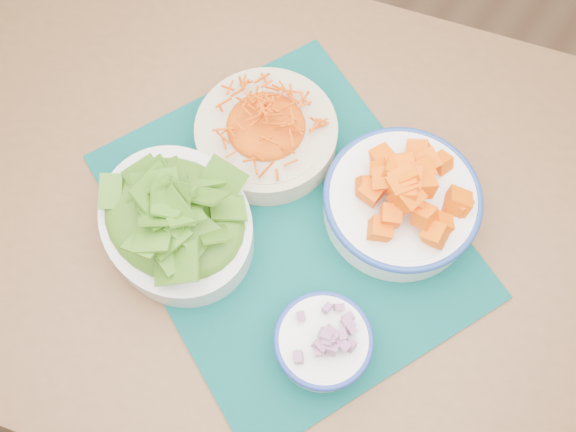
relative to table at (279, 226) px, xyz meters
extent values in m
plane|color=#916746|center=(0.28, 0.05, -0.66)|extent=(4.00, 4.00, 0.00)
cube|color=brown|center=(0.00, 0.00, 0.07)|extent=(1.48, 1.18, 0.04)
cylinder|color=brown|center=(-0.66, 0.20, -0.31)|extent=(0.06, 0.06, 0.71)
cube|color=#02302F|center=(0.03, -0.02, 0.09)|extent=(0.67, 0.62, 0.00)
cylinder|color=beige|center=(-0.08, 0.08, 0.12)|extent=(0.29, 0.29, 0.05)
ellipsoid|color=#F25908|center=(-0.08, 0.08, 0.16)|extent=(0.19, 0.19, 0.03)
cylinder|color=white|center=(0.16, 0.09, 0.12)|extent=(0.28, 0.28, 0.06)
torus|color=navy|center=(0.16, 0.09, 0.15)|extent=(0.23, 0.23, 0.01)
ellipsoid|color=#FF6100|center=(0.16, 0.09, 0.18)|extent=(0.20, 0.20, 0.06)
ellipsoid|color=#2B6010|center=(-0.10, -0.12, 0.18)|extent=(0.22, 0.19, 0.06)
cylinder|color=white|center=(0.18, -0.14, 0.12)|extent=(0.14, 0.14, 0.04)
torus|color=navy|center=(0.18, -0.14, 0.13)|extent=(0.14, 0.14, 0.01)
ellipsoid|color=#6C0F4B|center=(0.18, -0.14, 0.15)|extent=(0.11, 0.11, 0.02)
camera|label=1|loc=(0.24, -0.32, 1.00)|focal=40.00mm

